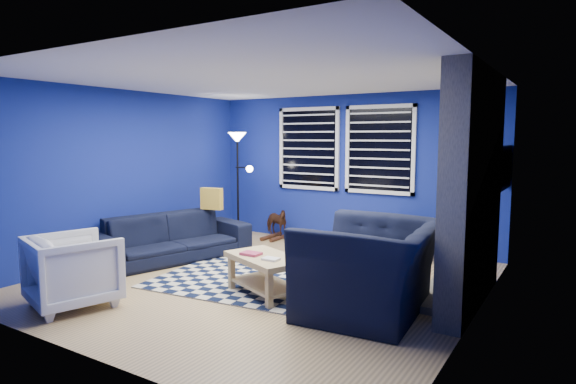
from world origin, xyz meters
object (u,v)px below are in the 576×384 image
at_px(armchair_bent, 73,270).
at_px(floor_lamp, 238,152).
at_px(rocking_horse, 276,221).
at_px(armchair_big, 371,268).
at_px(tv, 503,168).
at_px(sofa, 172,237).
at_px(cabinet, 407,240).
at_px(coffee_table, 265,267).

relative_size(armchair_bent, floor_lamp, 0.45).
distance_m(armchair_bent, rocking_horse, 4.00).
relative_size(armchair_big, floor_lamp, 0.77).
bearing_deg(floor_lamp, tv, 2.38).
height_order(tv, sofa, tv).
xyz_separation_m(tv, armchair_big, (-0.89, -2.33, -0.93)).
bearing_deg(cabinet, floor_lamp, -175.62).
distance_m(tv, coffee_table, 3.41).
distance_m(rocking_horse, coffee_table, 3.08).
bearing_deg(sofa, armchair_big, -81.33).
distance_m(tv, armchair_bent, 5.38).
bearing_deg(armchair_big, armchair_bent, -66.29).
bearing_deg(floor_lamp, sofa, -88.61).
distance_m(armchair_bent, coffee_table, 2.06).
bearing_deg(rocking_horse, cabinet, -79.14).
bearing_deg(rocking_horse, tv, -79.23).
bearing_deg(coffee_table, rocking_horse, 121.04).
relative_size(tv, sofa, 0.44).
xyz_separation_m(sofa, floor_lamp, (-0.04, 1.67, 1.21)).
bearing_deg(rocking_horse, sofa, -179.92).
bearing_deg(armchair_big, cabinet, -174.90).
height_order(armchair_big, coffee_table, armchair_big).
relative_size(sofa, coffee_table, 2.07).
relative_size(armchair_big, coffee_table, 1.31).
relative_size(tv, floor_lamp, 0.53).
relative_size(tv, armchair_big, 0.69).
height_order(armchair_bent, rocking_horse, armchair_bent).
height_order(tv, armchair_big, tv).
bearing_deg(tv, armchair_bent, -133.88).
relative_size(rocking_horse, cabinet, 0.91).
distance_m(sofa, armchair_bent, 2.03).
xyz_separation_m(tv, floor_lamp, (-4.24, -0.18, 0.14)).
relative_size(armchair_big, cabinet, 2.30).
height_order(rocking_horse, cabinet, cabinet).
height_order(armchair_big, cabinet, armchair_big).
bearing_deg(tv, rocking_horse, 177.05).
distance_m(sofa, cabinet, 3.48).
distance_m(sofa, armchair_big, 3.35).
xyz_separation_m(tv, cabinet, (-1.29, 0.07, -1.13)).
bearing_deg(armchair_bent, coffee_table, -121.33).
relative_size(sofa, rocking_horse, 4.00).
bearing_deg(coffee_table, armchair_bent, -138.81).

